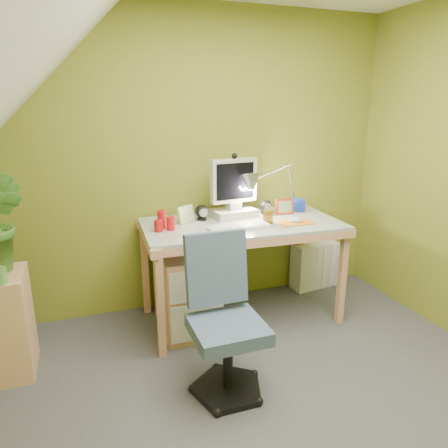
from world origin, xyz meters
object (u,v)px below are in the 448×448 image
object	(u,v)px
monitor	(234,185)
radiator	(314,265)
desk	(241,271)
desk_lamp	(286,178)
side_ledge	(9,324)
task_chair	(228,329)

from	to	relation	value
monitor	radiator	xyz separation A→B (m)	(0.86, 0.14, -0.83)
desk	monitor	distance (m)	0.68
desk	desk_lamp	size ratio (longest dim) A/B	2.57
desk	monitor	bearing A→B (deg)	92.04
desk_lamp	side_ledge	size ratio (longest dim) A/B	0.86
desk	radiator	world-z (taller)	desk
side_ledge	task_chair	distance (m)	1.38
task_chair	monitor	bearing A→B (deg)	67.01
desk	task_chair	distance (m)	0.92
monitor	desk	bearing A→B (deg)	-97.38
monitor	desk_lamp	distance (m)	0.45
desk	radiator	distance (m)	0.94
monitor	side_ledge	size ratio (longest dim) A/B	0.76
desk	task_chair	bearing A→B (deg)	-114.21
radiator	task_chair	bearing A→B (deg)	-145.43
monitor	task_chair	world-z (taller)	monitor
task_chair	desk_lamp	bearing A→B (deg)	48.57
side_ledge	task_chair	xyz separation A→B (m)	(1.22, -0.64, 0.09)
radiator	desk_lamp	bearing A→B (deg)	-168.65
radiator	desk	bearing A→B (deg)	-167.10
side_ledge	radiator	xyz separation A→B (m)	(2.49, 0.50, -0.12)
desk_lamp	side_ledge	world-z (taller)	desk_lamp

